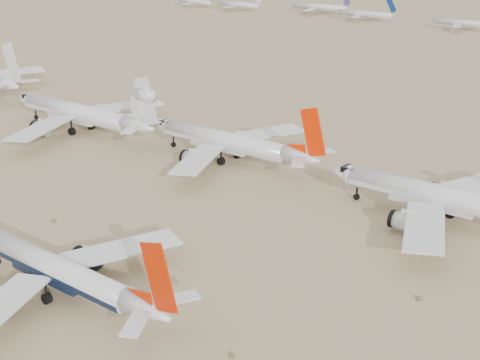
{
  "coord_description": "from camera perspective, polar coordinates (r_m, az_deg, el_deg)",
  "views": [
    {
      "loc": [
        71.61,
        -57.1,
        54.03
      ],
      "look_at": [
        -4.44,
        40.41,
        7.0
      ],
      "focal_mm": 50.0,
      "sensor_mm": 36.0,
      "label": 1
    }
  ],
  "objects": [
    {
      "name": "ground",
      "position": [
        106.33,
        -11.77,
        -10.21
      ],
      "size": [
        7000.0,
        7000.0,
        0.0
      ],
      "primitive_type": "plane",
      "color": "#8E7452",
      "rests_on": "ground"
    },
    {
      "name": "main_airliner",
      "position": [
        106.94,
        -14.95,
        -7.62
      ],
      "size": [
        45.09,
        44.04,
        15.91
      ],
      "color": "silver",
      "rests_on": "ground"
    },
    {
      "name": "row2_gold_tail",
      "position": [
        134.06,
        17.49,
        -1.63
      ],
      "size": [
        50.47,
        49.36,
        17.97
      ],
      "color": "silver",
      "rests_on": "ground"
    },
    {
      "name": "row2_orange_tail",
      "position": [
        162.16,
        -0.76,
        3.19
      ],
      "size": [
        49.2,
        48.13,
        17.55
      ],
      "color": "silver",
      "rests_on": "ground"
    },
    {
      "name": "row2_white_trijet",
      "position": [
        190.42,
        -13.21,
        5.53
      ],
      "size": [
        54.59,
        53.35,
        19.34
      ],
      "color": "silver",
      "rests_on": "ground"
    }
  ]
}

